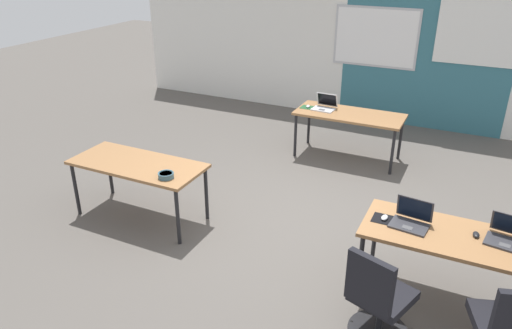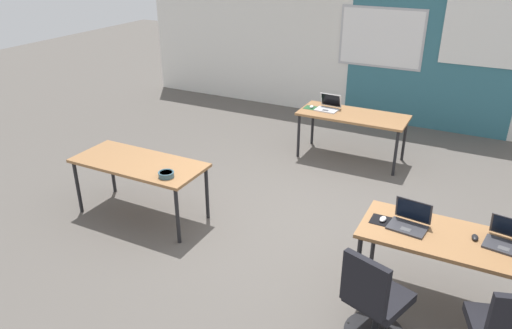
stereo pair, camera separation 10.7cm
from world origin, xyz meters
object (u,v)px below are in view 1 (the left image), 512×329
object	(u,v)px
mouse_near_right_end	(476,235)
desk_far_center	(349,117)
desk_near_left	(138,167)
snack_bowl	(166,175)
laptop_near_right_end	(508,237)
laptop_far_left	(325,106)
desk_near_right	(454,241)
laptop_near_right_inner	(411,220)
mouse_near_right_inner	(385,218)
chair_near_right_inner	(378,304)
mouse_far_left	(308,106)

from	to	relation	value
mouse_near_right_end	desk_far_center	bearing A→B (deg)	125.01
desk_near_left	snack_bowl	distance (m)	0.57
laptop_near_right_end	mouse_near_right_end	world-z (taller)	laptop_near_right_end
laptop_far_left	snack_bowl	distance (m)	3.12
desk_near_right	desk_far_center	size ratio (longest dim) A/B	1.00
laptop_near_right_inner	laptop_near_right_end	bearing A→B (deg)	12.61
laptop_far_left	mouse_near_right_inner	bearing A→B (deg)	-58.29
laptop_near_right_end	desk_near_right	bearing A→B (deg)	-158.25
mouse_near_right_inner	chair_near_right_inner	distance (m)	0.86
desk_near_left	desk_near_right	size ratio (longest dim) A/B	1.00
desk_near_left	mouse_far_left	distance (m)	3.00
laptop_near_right_end	chair_near_right_inner	bearing A→B (deg)	-126.81
laptop_far_left	mouse_far_left	xyz separation A→B (m)	(-0.25, -0.04, -0.03)
snack_bowl	chair_near_right_inner	bearing A→B (deg)	-13.36
laptop_far_left	mouse_near_right_inner	size ratio (longest dim) A/B	3.32
mouse_far_left	laptop_near_right_end	distance (m)	3.90
mouse_near_right_inner	laptop_near_right_end	world-z (taller)	laptop_near_right_end
desk_far_center	laptop_near_right_end	size ratio (longest dim) A/B	4.31
desk_near_right	chair_near_right_inner	distance (m)	0.94
laptop_far_left	mouse_far_left	world-z (taller)	laptop_far_left
mouse_far_left	laptop_near_right_inner	bearing A→B (deg)	-53.95
desk_near_left	mouse_far_left	xyz separation A→B (m)	(1.09, 2.79, 0.08)
laptop_far_left	laptop_near_right_end	distance (m)	3.76
desk_near_left	desk_near_right	world-z (taller)	same
desk_far_center	chair_near_right_inner	bearing A→B (deg)	-70.27
mouse_far_left	laptop_near_right_end	world-z (taller)	laptop_near_right_end
mouse_near_right_end	laptop_near_right_end	bearing A→B (deg)	6.89
laptop_near_right_inner	snack_bowl	bearing A→B (deg)	-169.02
desk_near_left	mouse_near_right_inner	xyz separation A→B (m)	(2.88, -0.00, 0.08)
laptop_near_right_inner	laptop_near_right_end	xyz separation A→B (m)	(0.80, 0.08, -0.00)
laptop_near_right_end	mouse_near_right_end	xyz separation A→B (m)	(-0.24, -0.03, -0.03)
chair_near_right_inner	mouse_near_right_end	world-z (taller)	chair_near_right_inner
desk_near_right	mouse_near_right_end	size ratio (longest dim) A/B	15.04
desk_far_center	mouse_far_left	bearing A→B (deg)	-179.23
desk_near_right	chair_near_right_inner	bearing A→B (deg)	-121.45
desk_near_left	mouse_far_left	size ratio (longest dim) A/B	14.56
mouse_near_right_inner	laptop_near_right_inner	bearing A→B (deg)	4.18
chair_near_right_inner	laptop_near_right_end	size ratio (longest dim) A/B	2.48
mouse_far_left	chair_near_right_inner	distance (m)	4.07
mouse_far_left	desk_near_left	bearing A→B (deg)	-111.33
laptop_far_left	mouse_near_right_inner	xyz separation A→B (m)	(1.54, -2.84, -0.03)
chair_near_right_inner	snack_bowl	distance (m)	2.59
desk_far_center	laptop_far_left	bearing A→B (deg)	175.23
mouse_far_left	mouse_near_right_end	size ratio (longest dim) A/B	1.03
desk_far_center	mouse_near_right_end	distance (m)	3.34
mouse_far_left	laptop_near_right_end	size ratio (longest dim) A/B	0.30
laptop_near_right_inner	mouse_near_right_inner	distance (m)	0.24
laptop_near_right_end	snack_bowl	xyz separation A→B (m)	(-3.38, -0.27, -0.01)
desk_far_center	mouse_near_right_inner	world-z (taller)	mouse_near_right_inner
laptop_far_left	chair_near_right_inner	size ratio (longest dim) A/B	0.38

